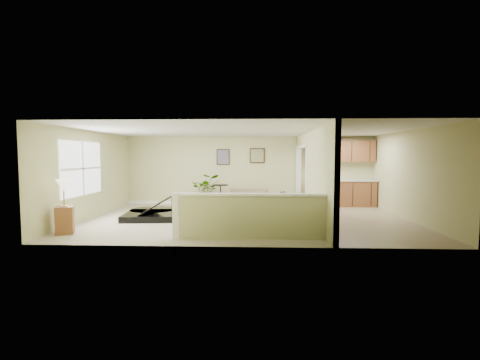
{
  "coord_description": "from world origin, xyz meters",
  "views": [
    {
      "loc": [
        0.22,
        -9.73,
        1.8
      ],
      "look_at": [
        -0.22,
        0.4,
        1.09
      ],
      "focal_mm": 26.0,
      "sensor_mm": 36.0,
      "label": 1
    }
  ],
  "objects_px": {
    "loveseat": "(246,198)",
    "palm_plant": "(207,190)",
    "small_plant": "(282,201)",
    "lamp_stand": "(64,211)",
    "accent_table": "(220,193)",
    "piano_bench": "(195,212)",
    "piano": "(155,195)"
  },
  "relations": [
    {
      "from": "loveseat",
      "to": "accent_table",
      "type": "relative_size",
      "value": 1.98
    },
    {
      "from": "palm_plant",
      "to": "accent_table",
      "type": "bearing_deg",
      "value": -15.25
    },
    {
      "from": "piano_bench",
      "to": "loveseat",
      "type": "height_order",
      "value": "loveseat"
    },
    {
      "from": "loveseat",
      "to": "lamp_stand",
      "type": "distance_m",
      "value": 6.12
    },
    {
      "from": "piano",
      "to": "palm_plant",
      "type": "distance_m",
      "value": 2.62
    },
    {
      "from": "lamp_stand",
      "to": "piano_bench",
      "type": "bearing_deg",
      "value": 33.95
    },
    {
      "from": "accent_table",
      "to": "palm_plant",
      "type": "height_order",
      "value": "palm_plant"
    },
    {
      "from": "accent_table",
      "to": "lamp_stand",
      "type": "bearing_deg",
      "value": -125.92
    },
    {
      "from": "piano_bench",
      "to": "lamp_stand",
      "type": "relative_size",
      "value": 0.54
    },
    {
      "from": "piano",
      "to": "lamp_stand",
      "type": "bearing_deg",
      "value": -129.2
    },
    {
      "from": "loveseat",
      "to": "accent_table",
      "type": "xyz_separation_m",
      "value": [
        -0.91,
        -0.2,
        0.21
      ]
    },
    {
      "from": "loveseat",
      "to": "lamp_stand",
      "type": "bearing_deg",
      "value": -115.65
    },
    {
      "from": "small_plant",
      "to": "lamp_stand",
      "type": "bearing_deg",
      "value": -142.3
    },
    {
      "from": "piano_bench",
      "to": "palm_plant",
      "type": "relative_size",
      "value": 0.58
    },
    {
      "from": "small_plant",
      "to": "piano",
      "type": "bearing_deg",
      "value": -153.32
    },
    {
      "from": "loveseat",
      "to": "piano",
      "type": "bearing_deg",
      "value": -121.28
    },
    {
      "from": "piano_bench",
      "to": "accent_table",
      "type": "bearing_deg",
      "value": 79.86
    },
    {
      "from": "accent_table",
      "to": "palm_plant",
      "type": "relative_size",
      "value": 0.69
    },
    {
      "from": "piano_bench",
      "to": "loveseat",
      "type": "xyz_separation_m",
      "value": [
        1.36,
        2.75,
        0.07
      ]
    },
    {
      "from": "piano_bench",
      "to": "small_plant",
      "type": "xyz_separation_m",
      "value": [
        2.59,
        2.27,
        0.03
      ]
    },
    {
      "from": "accent_table",
      "to": "small_plant",
      "type": "bearing_deg",
      "value": -7.17
    },
    {
      "from": "loveseat",
      "to": "small_plant",
      "type": "bearing_deg",
      "value": -4.97
    },
    {
      "from": "lamp_stand",
      "to": "palm_plant",
      "type": "bearing_deg",
      "value": 59.5
    },
    {
      "from": "piano",
      "to": "small_plant",
      "type": "relative_size",
      "value": 3.61
    },
    {
      "from": "palm_plant",
      "to": "small_plant",
      "type": "relative_size",
      "value": 1.96
    },
    {
      "from": "palm_plant",
      "to": "small_plant",
      "type": "xyz_separation_m",
      "value": [
        2.65,
        -0.41,
        -0.32
      ]
    },
    {
      "from": "piano_bench",
      "to": "lamp_stand",
      "type": "bearing_deg",
      "value": -146.05
    },
    {
      "from": "loveseat",
      "to": "lamp_stand",
      "type": "height_order",
      "value": "lamp_stand"
    },
    {
      "from": "small_plant",
      "to": "lamp_stand",
      "type": "distance_m",
      "value": 6.7
    },
    {
      "from": "loveseat",
      "to": "palm_plant",
      "type": "xyz_separation_m",
      "value": [
        -1.42,
        -0.07,
        0.27
      ]
    },
    {
      "from": "piano",
      "to": "loveseat",
      "type": "height_order",
      "value": "piano"
    },
    {
      "from": "loveseat",
      "to": "palm_plant",
      "type": "bearing_deg",
      "value": -161.33
    }
  ]
}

